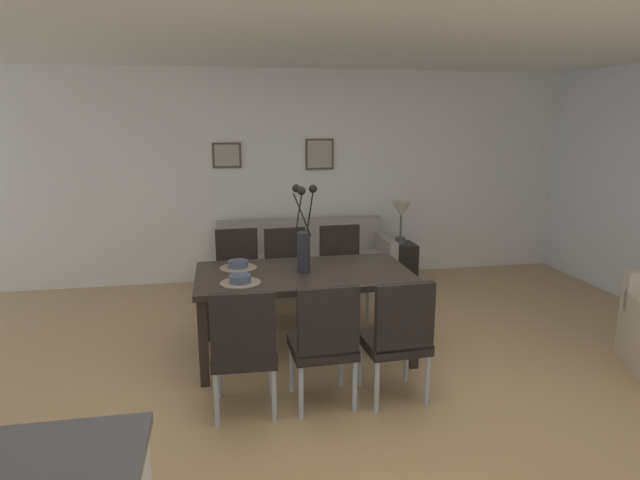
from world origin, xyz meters
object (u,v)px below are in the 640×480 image
Objects in this scene: dining_chair_far_left at (325,339)px; bowl_near_right at (238,263)px; dining_chair_mid_right at (342,266)px; dining_chair_near_right at (238,271)px; dining_chair_mid_left at (398,334)px; dining_chair_near_left at (244,346)px; framed_picture_center at (320,154)px; side_table at (399,264)px; table_lamp at (401,213)px; dining_chair_far_right at (287,270)px; sofa at (304,266)px; centerpiece_vase at (304,239)px; dining_table at (304,280)px; bowl_near_left at (240,278)px; framed_picture_left at (227,155)px.

dining_chair_far_left is 5.41× the size of bowl_near_right.
dining_chair_far_left is at bearing -106.69° from dining_chair_mid_right.
dining_chair_near_right is 1.00× the size of dining_chair_mid_left.
dining_chair_near_right is at bearing 89.08° from dining_chair_near_left.
framed_picture_center is (0.02, 1.41, 1.06)m from dining_chair_mid_right.
dining_chair_mid_right reaches higher than side_table.
dining_chair_near_left is 1.08m from dining_chair_mid_left.
table_lamp is (2.00, 1.53, 0.11)m from bowl_near_right.
dining_chair_far_right reaches higher than sofa.
framed_picture_center reaches higher than dining_chair_near_right.
dining_chair_far_right and dining_chair_mid_right have the same top height.
bowl_near_right is at bearing -142.60° from table_lamp.
framed_picture_center is (0.57, 3.23, 1.06)m from dining_chair_far_left.
sofa is at bearing 105.36° from dining_chair_mid_right.
framed_picture_center is at bearing 76.21° from centerpiece_vase.
dining_table is at bearing 90.15° from dining_chair_far_left.
dining_chair_mid_left reaches higher than bowl_near_left.
framed_picture_center is at bearing 89.26° from dining_chair_mid_left.
dining_chair_mid_left is at bearing -90.74° from framed_picture_center.
dining_table is 0.89m from dining_chair_far_right.
dining_chair_mid_right is 1.60m from bowl_near_left.
table_lamp is (2.02, 2.67, 0.38)m from dining_chair_near_left.
centerpiece_vase is at bearing -103.79° from framed_picture_center.
centerpiece_vase reaches higher than dining_table.
table_lamp reaches higher than bowl_near_right.
bowl_near_right is at bearing -142.60° from side_table.
centerpiece_vase is 1.92× the size of framed_picture_center.
dining_chair_near_left is 0.56m from dining_chair_far_left.
side_table is (1.46, 1.76, -0.41)m from dining_table.
centerpiece_vase is 2.41m from side_table.
dining_chair_far_right is (-0.03, 0.88, -0.16)m from dining_table.
dining_chair_far_left is 3.44m from framed_picture_left.
dining_chair_mid_right is (1.07, -0.01, 0.00)m from dining_chair_near_right.
centerpiece_vase reaches higher than dining_chair_near_right.
framed_picture_center is at bearing -0.00° from framed_picture_left.
dining_chair_far_left is (0.00, -0.90, -0.16)m from dining_table.
sofa is 5.35× the size of framed_picture_center.
dining_chair_far_right is 1.24m from bowl_near_left.
centerpiece_vase is (0.03, -0.87, 0.51)m from dining_chair_far_right.
dining_chair_near_left and dining_chair_near_right have the same top height.
bowl_near_right is at bearing -147.52° from dining_chair_mid_right.
dining_chair_mid_right is at bearing -90.91° from framed_picture_center.
dining_chair_near_right reaches higher than bowl_near_left.
dining_table is 3.53× the size of table_lamp.
dining_chair_far_left and dining_chair_far_right have the same top height.
dining_chair_near_left is at bearing -90.68° from bowl_near_right.
bowl_near_right is (0.01, 1.14, 0.27)m from dining_chair_near_left.
bowl_near_right is at bearing -91.31° from dining_chair_near_right.
dining_chair_near_right is 1.00× the size of dining_chair_far_right.
framed_picture_left reaches higher than dining_chair_mid_right.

